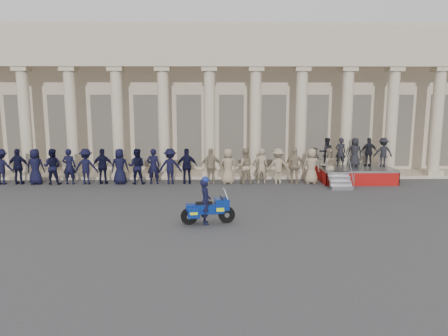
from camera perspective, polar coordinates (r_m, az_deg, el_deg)
ground at (r=17.63m, az=-6.55°, el=-6.30°), size 90.00×90.00×0.00m
building at (r=31.64m, az=-4.07°, el=9.16°), size 40.00×12.50×9.00m
officer_rank at (r=23.74m, az=-8.58°, el=0.22°), size 19.29×0.73×1.92m
reviewing_stand at (r=25.34m, az=16.89°, el=1.25°), size 4.11×3.84×2.40m
motorcycle at (r=16.44m, az=-2.04°, el=-5.35°), size 2.05×0.92×1.32m
rider at (r=16.35m, az=-2.44°, el=-4.26°), size 0.50×0.68×1.81m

